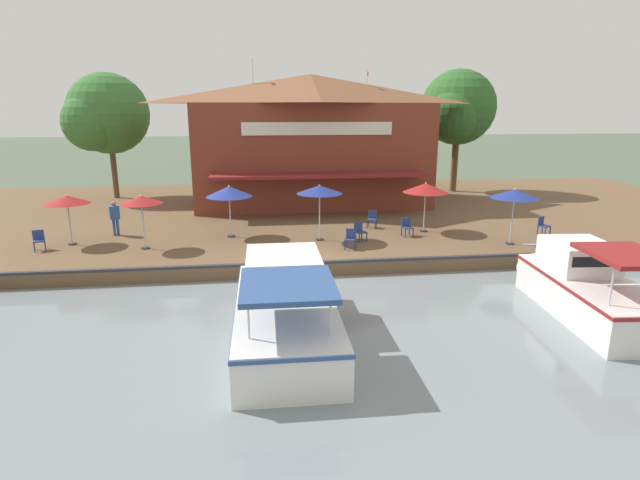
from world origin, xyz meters
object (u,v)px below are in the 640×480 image
patio_umbrella_back_row (515,194)px  patio_umbrella_mid_patio_left (426,188)px  cafe_chair_mid_patio (351,238)px  motorboat_outer_channel (580,284)px  cafe_chair_far_corner_seat (372,218)px  cafe_chair_back_row_seat (360,231)px  cafe_chair_beside_entrance (39,239)px  cafe_chair_under_first_umbrella (407,226)px  patio_umbrella_mid_patio_right (141,200)px  motorboat_mid_row (284,303)px  cafe_chair_facing_river (543,225)px  waterfront_restaurant (311,139)px  person_mid_patio (115,214)px  tree_behind_restaurant (104,116)px  patio_umbrella_far_corner (67,200)px  tree_upstream_bank (457,109)px  patio_umbrella_near_quay_edge (229,192)px  patio_umbrella_by_entrance (319,190)px

patio_umbrella_back_row → patio_umbrella_mid_patio_left: bearing=-132.1°
cafe_chair_mid_patio → motorboat_outer_channel: (6.17, 6.39, -0.17)m
patio_umbrella_back_row → motorboat_outer_channel: bearing=-7.0°
cafe_chair_far_corner_seat → cafe_chair_back_row_seat: bearing=-24.6°
cafe_chair_beside_entrance → cafe_chair_far_corner_seat: 15.06m
cafe_chair_far_corner_seat → cafe_chair_under_first_umbrella: same height
patio_umbrella_back_row → patio_umbrella_mid_patio_right: bearing=-94.4°
patio_umbrella_back_row → motorboat_mid_row: 12.34m
cafe_chair_under_first_umbrella → cafe_chair_facing_river: bearing=85.5°
cafe_chair_beside_entrance → waterfront_restaurant: bearing=127.9°
patio_umbrella_mid_patio_right → cafe_chair_back_row_seat: 9.50m
cafe_chair_under_first_umbrella → person_mid_patio: size_ratio=0.52×
cafe_chair_under_first_umbrella → tree_behind_restaurant: (-12.45, -16.55, 4.90)m
patio_umbrella_mid_patio_right → cafe_chair_far_corner_seat: size_ratio=2.74×
cafe_chair_under_first_umbrella → patio_umbrella_far_corner: bearing=-91.3°
cafe_chair_mid_patio → tree_upstream_bank: bearing=144.6°
cafe_chair_beside_entrance → motorboat_mid_row: 12.71m
person_mid_patio → patio_umbrella_near_quay_edge: bearing=79.7°
cafe_chair_back_row_seat → cafe_chair_beside_entrance: size_ratio=1.00×
motorboat_outer_channel → tree_behind_restaurant: size_ratio=0.85×
tree_upstream_bank → cafe_chair_facing_river: bearing=-2.4°
patio_umbrella_mid_patio_left → patio_umbrella_by_entrance: (1.00, -5.24, 0.17)m
tree_behind_restaurant → tree_upstream_bank: 23.61m
patio_umbrella_far_corner → cafe_chair_back_row_seat: 12.83m
cafe_chair_back_row_seat → motorboat_outer_channel: motorboat_outer_channel is taller
cafe_chair_under_first_umbrella → cafe_chair_mid_patio: bearing=-58.5°
patio_umbrella_near_quay_edge → cafe_chair_beside_entrance: 8.19m
patio_umbrella_near_quay_edge → tree_upstream_bank: size_ratio=0.28×
patio_umbrella_far_corner → patio_umbrella_mid_patio_left: patio_umbrella_mid_patio_left is taller
cafe_chair_back_row_seat → cafe_chair_under_first_umbrella: same height
person_mid_patio → motorboat_outer_channel: bearing=59.8°
cafe_chair_far_corner_seat → waterfront_restaurant: bearing=-163.1°
cafe_chair_beside_entrance → cafe_chair_far_corner_seat: size_ratio=1.00×
cafe_chair_back_row_seat → cafe_chair_far_corner_seat: bearing=155.4°
patio_umbrella_near_quay_edge → cafe_chair_facing_river: bearing=84.6°
cafe_chair_facing_river → cafe_chair_far_corner_seat: bearing=-107.2°
patio_umbrella_near_quay_edge → cafe_chair_under_first_umbrella: size_ratio=2.84×
cafe_chair_mid_patio → patio_umbrella_near_quay_edge: bearing=-117.8°
tree_upstream_bank → patio_umbrella_near_quay_edge: bearing=-53.1°
patio_umbrella_mid_patio_left → tree_behind_restaurant: tree_behind_restaurant is taller
cafe_chair_beside_entrance → tree_upstream_bank: (-12.76, 23.16, 5.29)m
cafe_chair_far_corner_seat → patio_umbrella_mid_patio_right: bearing=-75.9°
cafe_chair_back_row_seat → person_mid_patio: size_ratio=0.52×
motorboat_outer_channel → tree_upstream_bank: tree_upstream_bank is taller
patio_umbrella_far_corner → cafe_chair_mid_patio: patio_umbrella_far_corner is taller
patio_umbrella_back_row → patio_umbrella_by_entrance: patio_umbrella_by_entrance is taller
patio_umbrella_mid_patio_left → motorboat_outer_channel: size_ratio=0.35×
patio_umbrella_far_corner → person_mid_patio: 2.34m
patio_umbrella_by_entrance → tree_behind_restaurant: tree_behind_restaurant is taller
motorboat_outer_channel → tree_behind_restaurant: (-20.48, -19.92, 5.07)m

